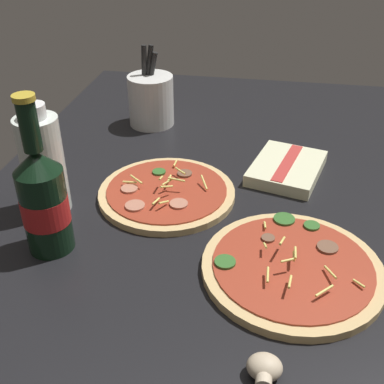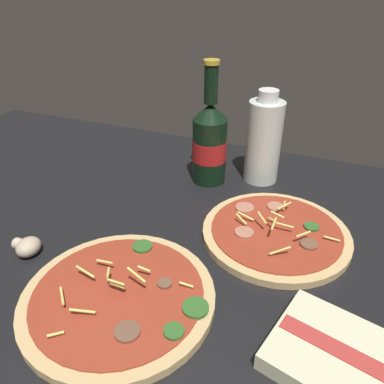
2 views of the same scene
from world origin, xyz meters
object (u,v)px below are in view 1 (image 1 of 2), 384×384
object	(u,v)px
pizza_far	(167,193)
oil_bottle	(43,163)
pizza_near	(292,268)
dish_towel	(287,168)
mushroom_left	(264,369)
utensil_crock	(151,99)
beer_bottle	(43,199)

from	to	relation	value
pizza_far	oil_bottle	world-z (taller)	oil_bottle
pizza_near	dish_towel	size ratio (longest dim) A/B	1.38
pizza_far	mushroom_left	bearing A→B (deg)	-151.51
oil_bottle	utensil_crock	bearing A→B (deg)	-12.97
mushroom_left	dish_towel	bearing A→B (deg)	-2.53
oil_bottle	mushroom_left	size ratio (longest dim) A/B	4.43
pizza_far	oil_bottle	bearing A→B (deg)	110.57
oil_bottle	mushroom_left	xyz separation A→B (cm)	(-28.74, -39.01, -7.53)
utensil_crock	dish_towel	bearing A→B (deg)	-120.28
pizza_near	mushroom_left	size ratio (longest dim) A/B	6.05
pizza_far	pizza_near	bearing A→B (deg)	-126.91
oil_bottle	dish_towel	bearing A→B (deg)	-64.50
pizza_far	beer_bottle	bearing A→B (deg)	140.07
utensil_crock	beer_bottle	bearing A→B (deg)	175.21
beer_bottle	utensil_crock	bearing A→B (deg)	-4.79
pizza_far	beer_bottle	xyz separation A→B (cm)	(-17.53, 14.67, 8.18)
beer_bottle	oil_bottle	bearing A→B (deg)	25.02
pizza_far	mushroom_left	world-z (taller)	pizza_far
beer_bottle	dish_towel	xyz separation A→B (cm)	(29.86, -36.37, -7.75)
utensil_crock	pizza_near	bearing A→B (deg)	-145.37
pizza_far	mushroom_left	xyz separation A→B (cm)	(-36.04, -19.56, 0.68)
oil_bottle	mushroom_left	distance (cm)	49.04
mushroom_left	dish_towel	xyz separation A→B (cm)	(48.36, -2.13, -0.26)
oil_bottle	dish_towel	size ratio (longest dim) A/B	1.01
pizza_near	oil_bottle	size ratio (longest dim) A/B	1.37
pizza_near	utensil_crock	bearing A→B (deg)	34.63
oil_bottle	utensil_crock	world-z (taller)	oil_bottle
beer_bottle	mushroom_left	xyz separation A→B (cm)	(-18.51, -34.23, -7.50)
utensil_crock	mushroom_left	bearing A→B (deg)	-155.84
pizza_far	mushroom_left	size ratio (longest dim) A/B	5.67
beer_bottle	pizza_near	bearing A→B (deg)	-89.31
pizza_far	dish_towel	distance (cm)	24.96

